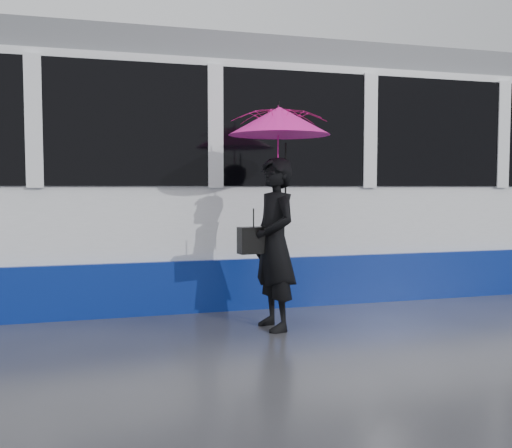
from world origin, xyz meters
name	(u,v)px	position (x,y,z in m)	size (l,w,h in m)	color
ground	(214,340)	(0.00, 0.00, 0.00)	(90.00, 90.00, 0.00)	#29292D
rails	(178,293)	(0.00, 2.50, 0.01)	(34.00, 1.51, 0.02)	#3F3D38
tram	(362,177)	(2.79, 2.50, 1.64)	(26.00, 2.56, 3.35)	white
woman	(274,244)	(0.70, 0.27, 0.90)	(0.65, 0.43, 1.79)	black
umbrella	(279,141)	(0.75, 0.27, 1.96)	(1.21, 1.21, 1.21)	#FF1555
handbag	(254,240)	(0.48, 0.29, 0.94)	(0.34, 0.19, 0.46)	black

